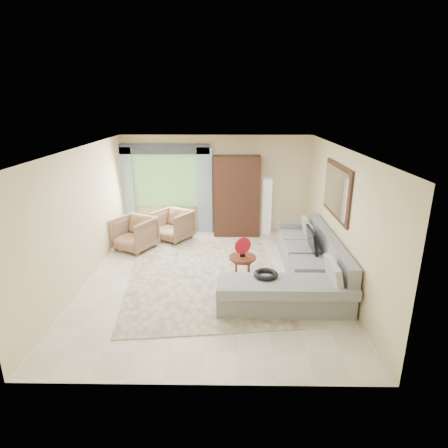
{
  "coord_description": "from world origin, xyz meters",
  "views": [
    {
      "loc": [
        0.36,
        -6.86,
        3.41
      ],
      "look_at": [
        0.25,
        0.35,
        1.05
      ],
      "focal_mm": 30.0,
      "sensor_mm": 36.0,
      "label": 1
    }
  ],
  "objects_px": {
    "tv_screen": "(312,240)",
    "coffee_table": "(242,269)",
    "potted_plant": "(131,227)",
    "floor_lamp": "(267,207)",
    "armchair_left": "(134,234)",
    "armchair_right": "(173,225)",
    "sectional_sofa": "(302,270)",
    "armoire": "(237,196)"
  },
  "relations": [
    {
      "from": "armchair_right",
      "to": "floor_lamp",
      "type": "distance_m",
      "value": 2.53
    },
    {
      "from": "tv_screen",
      "to": "armchair_right",
      "type": "bearing_deg",
      "value": 148.49
    },
    {
      "from": "armchair_left",
      "to": "armchair_right",
      "type": "distance_m",
      "value": 1.07
    },
    {
      "from": "tv_screen",
      "to": "potted_plant",
      "type": "relative_size",
      "value": 1.42
    },
    {
      "from": "coffee_table",
      "to": "potted_plant",
      "type": "bearing_deg",
      "value": 138.14
    },
    {
      "from": "sectional_sofa",
      "to": "coffee_table",
      "type": "bearing_deg",
      "value": 177.36
    },
    {
      "from": "potted_plant",
      "to": "floor_lamp",
      "type": "height_order",
      "value": "floor_lamp"
    },
    {
      "from": "armchair_left",
      "to": "armoire",
      "type": "distance_m",
      "value": 2.8
    },
    {
      "from": "sectional_sofa",
      "to": "tv_screen",
      "type": "bearing_deg",
      "value": 62.09
    },
    {
      "from": "potted_plant",
      "to": "armoire",
      "type": "height_order",
      "value": "armoire"
    },
    {
      "from": "tv_screen",
      "to": "armoire",
      "type": "bearing_deg",
      "value": 122.08
    },
    {
      "from": "coffee_table",
      "to": "armchair_left",
      "type": "bearing_deg",
      "value": 146.34
    },
    {
      "from": "armoire",
      "to": "floor_lamp",
      "type": "height_order",
      "value": "armoire"
    },
    {
      "from": "armchair_right",
      "to": "armchair_left",
      "type": "bearing_deg",
      "value": -108.04
    },
    {
      "from": "armoire",
      "to": "armchair_left",
      "type": "bearing_deg",
      "value": -155.04
    },
    {
      "from": "armoire",
      "to": "tv_screen",
      "type": "bearing_deg",
      "value": -57.92
    },
    {
      "from": "armchair_left",
      "to": "armoire",
      "type": "bearing_deg",
      "value": 53.03
    },
    {
      "from": "sectional_sofa",
      "to": "potted_plant",
      "type": "distance_m",
      "value": 4.81
    },
    {
      "from": "sectional_sofa",
      "to": "armchair_right",
      "type": "height_order",
      "value": "sectional_sofa"
    },
    {
      "from": "tv_screen",
      "to": "armchair_left",
      "type": "distance_m",
      "value": 4.17
    },
    {
      "from": "tv_screen",
      "to": "coffee_table",
      "type": "distance_m",
      "value": 1.56
    },
    {
      "from": "tv_screen",
      "to": "armoire",
      "type": "height_order",
      "value": "armoire"
    },
    {
      "from": "potted_plant",
      "to": "armoire",
      "type": "xyz_separation_m",
      "value": [
        2.8,
        0.27,
        0.79
      ]
    },
    {
      "from": "armchair_right",
      "to": "potted_plant",
      "type": "bearing_deg",
      "value": -157.06
    },
    {
      "from": "potted_plant",
      "to": "floor_lamp",
      "type": "relative_size",
      "value": 0.35
    },
    {
      "from": "tv_screen",
      "to": "potted_plant",
      "type": "height_order",
      "value": "tv_screen"
    },
    {
      "from": "armchair_right",
      "to": "floor_lamp",
      "type": "relative_size",
      "value": 0.57
    },
    {
      "from": "coffee_table",
      "to": "armchair_left",
      "type": "distance_m",
      "value": 3.06
    },
    {
      "from": "armchair_right",
      "to": "armoire",
      "type": "height_order",
      "value": "armoire"
    },
    {
      "from": "tv_screen",
      "to": "armchair_right",
      "type": "height_order",
      "value": "tv_screen"
    },
    {
      "from": "tv_screen",
      "to": "potted_plant",
      "type": "bearing_deg",
      "value": 153.75
    },
    {
      "from": "sectional_sofa",
      "to": "armchair_left",
      "type": "xyz_separation_m",
      "value": [
        -3.71,
        1.75,
        0.11
      ]
    },
    {
      "from": "floor_lamp",
      "to": "potted_plant",
      "type": "bearing_deg",
      "value": -174.69
    },
    {
      "from": "sectional_sofa",
      "to": "armchair_right",
      "type": "distance_m",
      "value": 3.77
    },
    {
      "from": "sectional_sofa",
      "to": "coffee_table",
      "type": "relative_size",
      "value": 6.44
    },
    {
      "from": "armchair_left",
      "to": "floor_lamp",
      "type": "relative_size",
      "value": 0.58
    },
    {
      "from": "coffee_table",
      "to": "potted_plant",
      "type": "height_order",
      "value": "coffee_table"
    },
    {
      "from": "sectional_sofa",
      "to": "armchair_left",
      "type": "relative_size",
      "value": 3.97
    },
    {
      "from": "armchair_right",
      "to": "coffee_table",
      "type": "bearing_deg",
      "value": -21.82
    },
    {
      "from": "armchair_left",
      "to": "armchair_right",
      "type": "height_order",
      "value": "armchair_left"
    },
    {
      "from": "armoire",
      "to": "armchair_right",
      "type": "bearing_deg",
      "value": -164.17
    },
    {
      "from": "sectional_sofa",
      "to": "tv_screen",
      "type": "relative_size",
      "value": 4.68
    }
  ]
}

